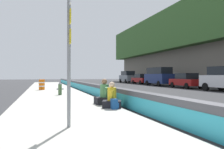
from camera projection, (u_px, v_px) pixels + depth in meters
ground_plane at (195, 135)px, 5.43m from camera, size 160.00×160.00×0.00m
sidewalk_strip at (87, 142)px, 4.64m from camera, size 80.00×4.40×0.14m
jersey_barrier at (195, 118)px, 5.43m from camera, size 76.00×0.45×0.85m
route_sign_post at (69, 45)px, 5.70m from camera, size 0.44×0.09×3.60m
fire_hydrant at (60, 88)px, 15.07m from camera, size 0.26×0.46×0.88m
seated_person_foreground at (112, 99)px, 9.15m from camera, size 0.86×0.93×1.06m
seated_person_middle at (104, 96)px, 10.30m from camera, size 0.75×0.85×1.17m
backpack at (114, 104)px, 8.76m from camera, size 0.32×0.28×0.40m
construction_barrel at (42, 85)px, 20.37m from camera, size 0.54×0.54×0.95m
parked_car_fourth at (186, 81)px, 25.33m from camera, size 4.56×2.07×1.71m
parked_car_midline at (159, 76)px, 31.23m from camera, size 5.13×2.17×2.56m
parked_car_far at (142, 79)px, 37.13m from camera, size 4.51×1.97×1.71m
parked_car_farther at (128, 77)px, 42.92m from camera, size 4.84×2.15×2.28m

